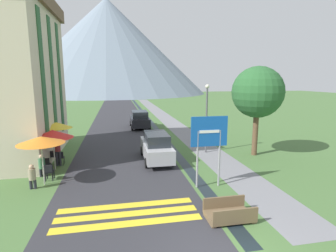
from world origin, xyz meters
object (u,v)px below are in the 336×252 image
person_seated_near (32,175)px  hotel_building (9,72)px  cafe_chair_far_right (53,156)px  cafe_umbrella_rear_yellow (57,125)px  cafe_chair_near_right (49,171)px  cafe_umbrella_middle_red (53,134)px  cafe_chair_far_left (60,157)px  person_seated_far (42,164)px  tree_by_path (258,92)px  parked_car_far (140,119)px  parked_car_near (156,147)px  cafe_chair_middle (46,164)px  cafe_umbrella_front_orange (41,140)px  streetlamp (207,112)px  cafe_chair_near_left (49,171)px  road_sign (209,140)px  footbridge (229,213)px  person_standing_terrace (58,150)px

person_seated_near → hotel_building: bearing=114.2°
cafe_chair_far_right → cafe_umbrella_rear_yellow: bearing=98.6°
cafe_chair_near_right → cafe_umbrella_middle_red: cafe_umbrella_middle_red is taller
cafe_chair_far_left → cafe_umbrella_middle_red: (-0.17, -0.71, 1.57)m
person_seated_far → tree_by_path: (13.21, 1.61, 3.59)m
parked_car_far → tree_by_path: size_ratio=0.74×
parked_car_near → cafe_chair_far_right: size_ratio=5.15×
parked_car_near → cafe_chair_middle: size_ratio=5.15×
cafe_chair_far_left → cafe_umbrella_front_orange: (-0.18, -3.01, 1.74)m
parked_car_far → streetlamp: 11.35m
cafe_chair_far_left → cafe_chair_near_left: bearing=-85.4°
person_seated_near → tree_by_path: size_ratio=0.20×
cafe_chair_far_right → cafe_chair_near_right: (0.44, -2.92, 0.00)m
parked_car_far → cafe_umbrella_front_orange: cafe_umbrella_front_orange is taller
parked_car_near → cafe_umbrella_rear_yellow: size_ratio=1.81×
parked_car_near → hotel_building: bearing=164.4°
streetlamp → cafe_umbrella_rear_yellow: bearing=177.6°
cafe_chair_near_left → road_sign: bearing=-41.6°
streetlamp → cafe_chair_far_right: bearing=-176.4°
road_sign → cafe_chair_near_left: (-7.74, 2.34, -1.81)m
footbridge → parked_car_far: (-1.64, 19.34, 0.69)m
footbridge → parked_car_far: bearing=94.8°
parked_car_far → cafe_umbrella_middle_red: 13.68m
cafe_umbrella_middle_red → tree_by_path: (12.82, 0.49, 2.20)m
footbridge → streetlamp: 9.46m
cafe_chair_near_right → footbridge: bearing=-27.8°
person_standing_terrace → cafe_umbrella_rear_yellow: bearing=100.9°
cafe_chair_near_left → cafe_umbrella_front_orange: 1.84m
footbridge → cafe_umbrella_rear_yellow: 12.27m
cafe_chair_middle → cafe_umbrella_front_orange: bearing=-57.6°
road_sign → cafe_umbrella_middle_red: 8.83m
cafe_chair_near_left → cafe_umbrella_middle_red: 2.33m
streetlamp → tree_by_path: bearing=-22.1°
parked_car_near → cafe_chair_near_left: parked_car_near is taller
parked_car_near → person_seated_near: size_ratio=3.63×
parked_car_far → streetlamp: (3.79, -10.52, 1.96)m
parked_car_near → person_seated_far: size_ratio=3.55×
cafe_chair_near_left → cafe_umbrella_middle_red: bearing=68.6°
cafe_chair_near_left → cafe_chair_near_right: size_ratio=1.00×
person_seated_near → streetlamp: 11.31m
cafe_umbrella_middle_red → cafe_umbrella_rear_yellow: (-0.22, 2.15, 0.14)m
footbridge → cafe_chair_near_right: 9.17m
parked_car_near → cafe_umbrella_rear_yellow: bearing=165.2°
cafe_chair_far_left → tree_by_path: bearing=5.1°
parked_car_near → person_standing_terrace: (-5.92, 0.09, 0.09)m
cafe_umbrella_rear_yellow → cafe_chair_near_left: bearing=-85.2°
person_seated_far → person_standing_terrace: 1.82m
parked_car_near → cafe_chair_near_left: size_ratio=5.15×
cafe_chair_near_right → hotel_building: bearing=129.8°
cafe_chair_near_right → streetlamp: bearing=27.5°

